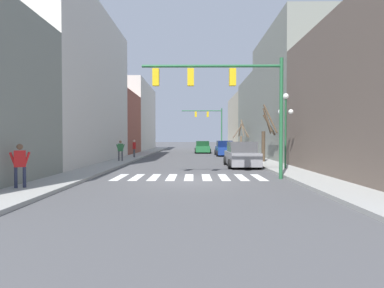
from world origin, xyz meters
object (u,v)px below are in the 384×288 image
Objects in this scene: pedestrian_on_right_sidewalk at (20,162)px; street_tree_left_far at (242,137)px; car_at_intersection at (202,147)px; street_tree_left_mid at (266,134)px; traffic_signal_far at (211,120)px; street_lamp_right_corner at (286,116)px; pedestrian_crossing_street at (134,147)px; traffic_signal_near at (228,89)px; car_parked_left_near at (224,149)px; car_parked_left_far at (242,155)px; pedestrian_near_right_corner at (120,149)px.

pedestrian_on_right_sidewalk is 0.41× the size of street_tree_left_far.
car_at_intersection is 1.00× the size of street_tree_left_far.
pedestrian_on_right_sidewalk is at bearing -134.51° from street_tree_left_mid.
street_tree_left_far is at bearing 89.50° from street_tree_left_mid.
street_lamp_right_corner is (3.10, -27.99, -1.34)m from traffic_signal_far.
street_tree_left_far reaches higher than pedestrian_on_right_sidewalk.
car_at_intersection is at bearing -101.79° from traffic_signal_far.
street_tree_left_mid is at bearing -163.80° from car_at_intersection.
street_tree_left_far is at bearing -80.49° from pedestrian_crossing_street.
traffic_signal_near is 1.53× the size of street_tree_left_mid.
car_parked_left_near is at bearing -86.18° from traffic_signal_far.
car_at_intersection is 0.92× the size of car_parked_left_near.
traffic_signal_near is 1.69× the size of car_at_intersection.
car_parked_left_near is 12.77m from car_parked_left_far.
traffic_signal_far is 25.88m from car_parked_left_far.
pedestrian_near_right_corner is (0.61, 13.06, -0.00)m from pedestrian_on_right_sidewalk.
pedestrian_on_right_sidewalk is (-8.31, -3.55, -3.31)m from traffic_signal_near.
car_parked_left_far is at bearing 179.60° from car_parked_left_near.
traffic_signal_near is 22.37m from street_tree_left_far.
street_tree_left_far is (12.44, 25.40, 0.92)m from pedestrian_on_right_sidewalk.
pedestrian_on_right_sidewalk is at bearing -104.59° from traffic_signal_far.
pedestrian_crossing_street is at bearing 49.34° from car_parked_left_far.
car_parked_left_far is 2.66× the size of pedestrian_crossing_street.
street_lamp_right_corner is (3.98, 3.74, -1.04)m from traffic_signal_near.
pedestrian_on_right_sidewalk is 17.62m from street_tree_left_mid.
pedestrian_near_right_corner is 0.40× the size of street_tree_left_far.
traffic_signal_near is 25.08m from car_at_intersection.
pedestrian_on_right_sidewalk is (-9.95, -9.70, 0.32)m from car_parked_left_far.
pedestrian_on_right_sidewalk is at bearing 155.93° from car_parked_left_near.
street_tree_left_far is at bearing 89.51° from street_lamp_right_corner.
traffic_signal_near is 31.74m from traffic_signal_far.
car_at_intersection is at bearing 21.40° from car_parked_left_near.
car_parked_left_far is (-0.09, -12.77, 0.03)m from car_parked_left_near.
street_lamp_right_corner is 13.23m from pedestrian_near_right_corner.
traffic_signal_far is (0.88, 31.72, 0.30)m from traffic_signal_near.
street_tree_left_far is (2.40, 2.92, 1.27)m from car_parked_left_near.
street_tree_left_far is at bearing -9.02° from car_parked_left_far.
pedestrian_on_right_sidewalk is (-10.04, -22.47, 0.35)m from car_parked_left_near.
pedestrian_crossing_street is 0.41× the size of street_tree_left_far.
street_tree_left_mid is (2.29, -9.93, 1.51)m from car_parked_left_near.
pedestrian_crossing_street is 12.58m from street_tree_left_mid.
pedestrian_on_right_sidewalk reaches higher than pedestrian_near_right_corner.
pedestrian_crossing_street is (0.83, 17.53, 0.01)m from pedestrian_on_right_sidewalk.
pedestrian_crossing_street is at bearing 118.25° from car_parked_left_near.
car_parked_left_far is 2.69× the size of pedestrian_on_right_sidewalk.
street_tree_left_mid is at bearing -138.08° from pedestrian_crossing_street.
pedestrian_on_right_sidewalk is at bearing 134.27° from car_parked_left_far.
car_at_intersection is 0.90× the size of street_tree_left_mid.
pedestrian_on_right_sidewalk is 0.37× the size of street_tree_left_mid.
pedestrian_on_right_sidewalk is at bearing -156.88° from traffic_signal_near.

